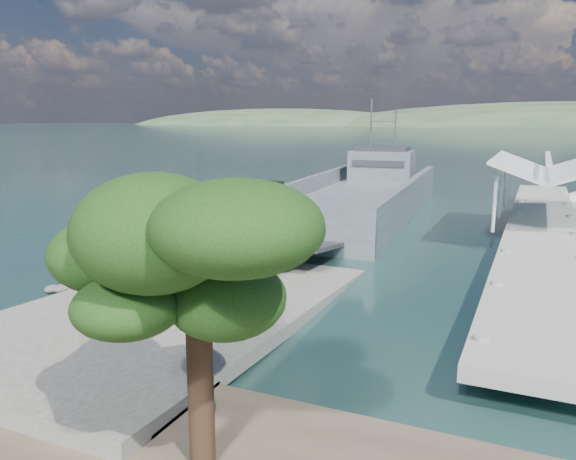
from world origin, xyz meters
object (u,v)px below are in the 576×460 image
(landing_craft, at_px, (357,204))
(overhang_tree, at_px, (188,244))
(pier, at_px, (543,218))
(soldier, at_px, (97,273))
(military_truck, at_px, (214,236))

(landing_craft, relative_size, overhang_tree, 5.01)
(pier, height_order, overhang_tree, overhang_tree)
(landing_craft, height_order, soldier, landing_craft)
(soldier, xyz_separation_m, overhang_tree, (9.57, -7.44, 3.61))
(overhang_tree, bearing_deg, pier, 75.87)
(pier, bearing_deg, landing_craft, 157.65)
(military_truck, relative_size, overhang_tree, 1.35)
(pier, distance_m, soldier, 26.05)
(military_truck, xyz_separation_m, overhang_tree, (6.11, -10.87, 2.43))
(overhang_tree, bearing_deg, military_truck, 119.35)
(pier, relative_size, military_truck, 4.73)
(pier, bearing_deg, soldier, -129.36)
(pier, height_order, landing_craft, landing_craft)
(military_truck, height_order, overhang_tree, overhang_tree)
(landing_craft, relative_size, soldier, 19.26)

